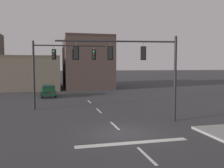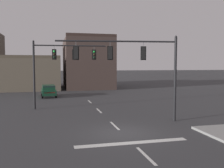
# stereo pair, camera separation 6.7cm
# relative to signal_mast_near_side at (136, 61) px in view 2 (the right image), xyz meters

# --- Properties ---
(ground_plane) EXTENTS (400.00, 400.00, 0.00)m
(ground_plane) POSITION_rel_signal_mast_near_side_xyz_m (-1.85, -2.81, -4.61)
(ground_plane) COLOR #353538
(stop_bar_paint) EXTENTS (6.40, 0.50, 0.01)m
(stop_bar_paint) POSITION_rel_signal_mast_near_side_xyz_m (-1.85, -4.81, -4.60)
(stop_bar_paint) COLOR silver
(stop_bar_paint) RESTS_ON ground
(lane_centreline) EXTENTS (0.16, 26.40, 0.01)m
(lane_centreline) POSITION_rel_signal_mast_near_side_xyz_m (-1.85, -0.81, -4.60)
(lane_centreline) COLOR silver
(lane_centreline) RESTS_ON ground
(signal_mast_near_side) EXTENTS (8.94, 1.41, 6.49)m
(signal_mast_near_side) POSITION_rel_signal_mast_near_side_xyz_m (0.00, 0.00, 0.00)
(signal_mast_near_side) COLOR black
(signal_mast_near_side) RESTS_ON ground
(signal_mast_far_side) EXTENTS (7.05, 0.80, 6.65)m
(signal_mast_far_side) POSITION_rel_signal_mast_near_side_xyz_m (-5.52, 7.22, 0.06)
(signal_mast_far_side) COLOR black
(signal_mast_far_side) RESTS_ON ground
(car_lot_nearside) EXTENTS (2.15, 4.55, 1.61)m
(car_lot_nearside) POSITION_rel_signal_mast_near_side_xyz_m (-6.62, 17.04, -3.75)
(car_lot_nearside) COLOR #143D28
(car_lot_nearside) RESTS_ON ground
(building_row) EXTENTS (28.32, 13.51, 10.85)m
(building_row) POSITION_rel_signal_mast_near_side_xyz_m (-9.94, 30.47, -0.21)
(building_row) COLOR brown
(building_row) RESTS_ON ground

